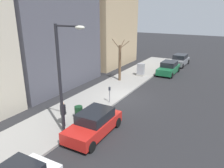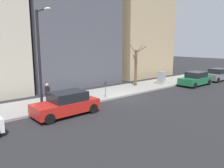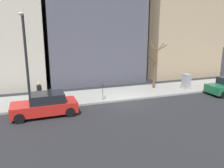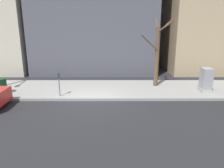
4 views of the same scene
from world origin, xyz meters
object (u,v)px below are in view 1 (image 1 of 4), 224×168
(utility_box, at_px, (141,70))
(bare_tree, at_px, (120,62))
(streetlamp, at_px, (63,73))
(trash_bin, at_px, (79,112))
(pedestrian_near_meter, at_px, (63,112))
(parked_car_green, at_px, (169,68))
(parked_car_grey, at_px, (180,60))
(parked_car_red, at_px, (94,123))
(parking_meter, at_px, (110,93))

(utility_box, relative_size, bare_tree, 0.33)
(streetlamp, bearing_deg, bare_tree, -78.45)
(utility_box, bearing_deg, streetlamp, 94.15)
(bare_tree, relative_size, trash_bin, 4.89)
(pedestrian_near_meter, bearing_deg, parked_car_green, -54.23)
(parked_car_grey, height_order, pedestrian_near_meter, pedestrian_near_meter)
(parked_car_red, distance_m, bare_tree, 11.04)
(utility_box, bearing_deg, parking_meter, 95.64)
(parking_meter, xyz_separation_m, bare_tree, (2.14, -5.86, 1.24))
(parking_meter, relative_size, pedestrian_near_meter, 0.81)
(utility_box, bearing_deg, pedestrian_near_meter, 90.72)
(trash_bin, bearing_deg, parked_car_red, 153.26)
(parked_car_grey, height_order, parked_car_red, same)
(parked_car_green, bearing_deg, pedestrian_near_meter, 82.27)
(parked_car_red, bearing_deg, parking_meter, -72.40)
(trash_bin, xyz_separation_m, pedestrian_near_meter, (0.23, 1.28, 0.49))
(pedestrian_near_meter, bearing_deg, parked_car_grey, -52.52)
(utility_box, distance_m, pedestrian_near_meter, 13.36)
(parked_car_green, relative_size, bare_tree, 0.96)
(parked_car_red, xyz_separation_m, parking_meter, (1.50, -4.46, 0.24))
(utility_box, height_order, bare_tree, bare_tree)
(parked_car_red, bearing_deg, utility_box, -80.83)
(parked_car_green, relative_size, trash_bin, 4.68)
(streetlamp, bearing_deg, parking_meter, -88.24)
(parked_car_green, xyz_separation_m, bare_tree, (3.74, 5.63, 1.48))
(utility_box, height_order, pedestrian_near_meter, pedestrian_near_meter)
(parked_car_red, relative_size, bare_tree, 0.96)
(parking_meter, bearing_deg, parked_car_red, 108.64)
(bare_tree, relative_size, pedestrian_near_meter, 2.65)
(parking_meter, distance_m, pedestrian_near_meter, 4.80)
(parked_car_red, bearing_deg, bare_tree, -71.59)
(parked_car_green, distance_m, pedestrian_near_meter, 16.40)
(trash_bin, bearing_deg, parked_car_grey, -96.03)
(pedestrian_near_meter, bearing_deg, parked_car_red, -128.58)
(parking_meter, bearing_deg, trash_bin, 82.62)
(parked_car_red, distance_m, trash_bin, 2.19)
(parked_car_grey, bearing_deg, parked_car_green, 91.06)
(parked_car_grey, relative_size, parked_car_green, 1.01)
(parked_car_green, xyz_separation_m, parked_car_red, (0.10, 15.94, 0.00))
(parked_car_red, xyz_separation_m, utility_box, (2.35, -13.07, 0.11))
(streetlamp, bearing_deg, parked_car_grey, -93.92)
(parked_car_red, height_order, parking_meter, parked_car_red)
(parked_car_grey, relative_size, pedestrian_near_meter, 2.57)
(streetlamp, bearing_deg, parked_car_red, -144.02)
(bare_tree, bearing_deg, parked_car_grey, -109.34)
(parked_car_grey, relative_size, utility_box, 2.98)
(trash_bin, height_order, pedestrian_near_meter, pedestrian_near_meter)
(utility_box, distance_m, bare_tree, 3.33)
(streetlamp, height_order, trash_bin, streetlamp)
(bare_tree, bearing_deg, utility_box, -115.13)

